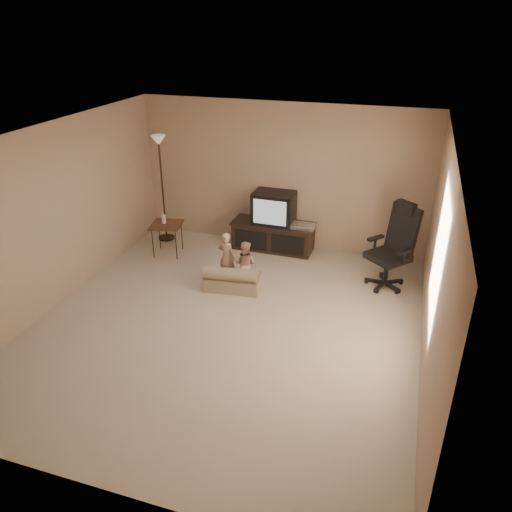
{
  "coord_description": "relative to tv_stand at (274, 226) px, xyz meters",
  "views": [
    {
      "loc": [
        2.09,
        -5.23,
        3.77
      ],
      "look_at": [
        0.22,
        0.6,
        0.78
      ],
      "focal_mm": 35.0,
      "sensor_mm": 36.0,
      "label": 1
    }
  ],
  "objects": [
    {
      "name": "floor",
      "position": [
        0.06,
        -2.49,
        -0.43
      ],
      "size": [
        5.5,
        5.5,
        0.0
      ],
      "primitive_type": "plane",
      "color": "#B4A48F",
      "rests_on": "ground"
    },
    {
      "name": "room_shell",
      "position": [
        0.06,
        -2.49,
        1.09
      ],
      "size": [
        5.5,
        5.5,
        5.5
      ],
      "color": "white",
      "rests_on": "floor"
    },
    {
      "name": "tv_stand",
      "position": [
        0.0,
        0.0,
        0.0
      ],
      "size": [
        1.46,
        0.55,
        1.04
      ],
      "rotation": [
        0.0,
        0.0,
        -0.01
      ],
      "color": "black",
      "rests_on": "floor"
    },
    {
      "name": "office_chair",
      "position": [
        2.05,
        -0.71,
        0.04
      ],
      "size": [
        0.85,
        0.85,
        1.32
      ],
      "rotation": [
        0.0,
        0.0,
        -0.69
      ],
      "color": "black",
      "rests_on": "floor"
    },
    {
      "name": "side_table",
      "position": [
        -1.68,
        -0.75,
        0.1
      ],
      "size": [
        0.59,
        0.59,
        0.75
      ],
      "rotation": [
        0.0,
        0.0,
        0.21
      ],
      "color": "brown",
      "rests_on": "floor"
    },
    {
      "name": "floor_lamp",
      "position": [
        -2.01,
        -0.18,
        0.96
      ],
      "size": [
        0.3,
        0.3,
        1.91
      ],
      "color": "#302315",
      "rests_on": "floor"
    },
    {
      "name": "child_sofa",
      "position": [
        -0.19,
        -1.57,
        -0.27
      ],
      "size": [
        0.87,
        0.55,
        0.4
      ],
      "rotation": [
        0.0,
        0.0,
        0.11
      ],
      "color": "gray",
      "rests_on": "floor"
    },
    {
      "name": "toddler_left",
      "position": [
        -0.37,
        -1.32,
        -0.03
      ],
      "size": [
        0.33,
        0.28,
        0.8
      ],
      "primitive_type": "imported",
      "rotation": [
        0.0,
        0.0,
        2.89
      ],
      "color": "tan",
      "rests_on": "floor"
    },
    {
      "name": "toddler_right",
      "position": [
        -0.05,
        -1.39,
        -0.07
      ],
      "size": [
        0.38,
        0.24,
        0.73
      ],
      "primitive_type": "imported",
      "rotation": [
        0.0,
        0.0,
        3.01
      ],
      "color": "tan",
      "rests_on": "floor"
    }
  ]
}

